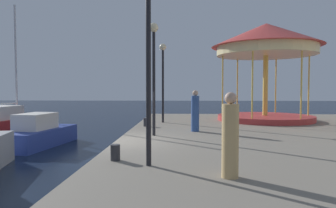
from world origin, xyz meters
The scene contains 11 objects.
ground_plane centered at (0.00, 0.00, 0.00)m, with size 120.00×120.00×0.00m, color black.
sailboat_red centered at (-8.06, 7.27, 0.63)m, with size 2.92×5.64×7.77m.
motorboat_blue centered at (-4.25, 2.99, 0.56)m, with size 2.27×4.26×1.51m.
carousel centered at (7.07, 7.19, 4.92)m, with size 6.16×6.16×5.53m.
lamp_post_near_edge centered at (1.52, -3.54, 3.69)m, with size 0.36×0.36×4.21m.
lamp_post_mid_promenade centered at (1.21, 1.18, 3.75)m, with size 0.36×0.36×4.32m.
lamp_post_far_end centered at (1.27, 5.90, 3.70)m, with size 0.36×0.36×4.23m.
bollard_south centered at (0.56, 4.08, 1.00)m, with size 0.24×0.24×0.40m, color #2D2D33.
bollard_center centered at (0.62, -3.05, 1.00)m, with size 0.24×0.24×0.40m, color #2D2D33.
person_by_the_water centered at (3.27, -4.43, 1.61)m, with size 0.34×0.34×1.73m.
person_near_carousel centered at (2.86, 2.43, 1.62)m, with size 0.34×0.34×1.75m.
Camera 1 is at (2.29, -10.62, 2.58)m, focal length 32.86 mm.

